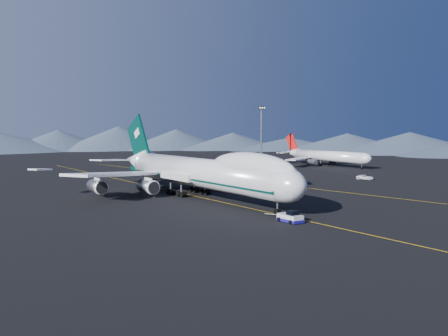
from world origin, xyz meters
TOP-DOWN VIEW (x-y plane):
  - ground at (0.00, 0.00)m, footprint 500.00×500.00m
  - taxiway_line_main at (0.00, 0.00)m, footprint 0.25×220.00m
  - taxiway_line_side at (30.00, 10.00)m, footprint 28.08×198.09m
  - boeing_747 at (0.00, 0.03)m, footprint 59.62×72.43m
  - pushback_tug at (-3.00, -33.22)m, footprint 2.83×4.72m
  - second_jet at (88.39, 46.44)m, footprint 40.94×46.25m
  - service_van at (60.26, 3.15)m, footprint 4.62×5.59m
  - floodlight_mast at (67.18, 61.18)m, footprint 2.94×2.21m

SIDE VIEW (x-z plane):
  - ground at x=0.00m, z-range 0.00..0.00m
  - taxiway_line_main at x=0.00m, z-range 0.01..0.01m
  - taxiway_line_side at x=30.00m, z-range 0.01..0.01m
  - pushback_tug at x=-3.00m, z-range -0.37..1.64m
  - service_van at x=60.26m, z-range 0.00..1.42m
  - second_jet at x=88.39m, z-range -2.60..10.56m
  - boeing_747 at x=0.00m, z-range -3.87..15.50m
  - floodlight_mast at x=67.18m, z-range 0.16..23.98m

